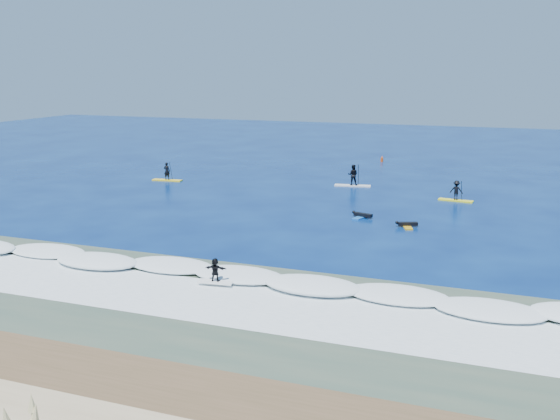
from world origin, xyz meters
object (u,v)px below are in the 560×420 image
(sup_paddler_center, at_px, (353,177))
(wave_surfer, at_px, (215,272))
(sup_paddler_left, at_px, (167,174))
(prone_paddler_far, at_px, (362,216))
(marker_buoy, at_px, (382,159))
(prone_paddler_near, at_px, (407,225))
(sup_paddler_right, at_px, (456,192))

(sup_paddler_center, relative_size, wave_surfer, 1.87)
(sup_paddler_left, xyz_separation_m, wave_surfer, (16.90, -24.54, 0.10))
(prone_paddler_far, bearing_deg, marker_buoy, 24.46)
(prone_paddler_far, relative_size, marker_buoy, 2.82)
(sup_paddler_center, relative_size, prone_paddler_near, 1.70)
(sup_paddler_center, bearing_deg, wave_surfer, -99.07)
(sup_paddler_center, xyz_separation_m, sup_paddler_right, (9.20, -3.41, -0.10))
(sup_paddler_left, height_order, marker_buoy, sup_paddler_left)
(prone_paddler_near, bearing_deg, sup_paddler_right, -34.46)
(sup_paddler_right, distance_m, prone_paddler_far, 9.92)
(sup_paddler_center, xyz_separation_m, prone_paddler_far, (3.45, -11.47, -0.70))
(marker_buoy, bearing_deg, prone_paddler_near, -75.79)
(sup_paddler_left, height_order, sup_paddler_right, sup_paddler_left)
(prone_paddler_near, relative_size, prone_paddler_far, 0.96)
(sup_paddler_left, height_order, wave_surfer, sup_paddler_left)
(sup_paddler_right, xyz_separation_m, wave_surfer, (-9.27, -24.39, -0.01))
(sup_paddler_left, relative_size, marker_buoy, 4.02)
(prone_paddler_near, distance_m, marker_buoy, 29.34)
(sup_paddler_center, relative_size, sup_paddler_right, 1.19)
(prone_paddler_far, distance_m, wave_surfer, 16.71)
(prone_paddler_far, relative_size, wave_surfer, 1.15)
(sup_paddler_right, xyz_separation_m, prone_paddler_far, (-5.74, -8.06, -0.60))
(sup_paddler_right, bearing_deg, prone_paddler_near, -96.68)
(prone_paddler_near, height_order, marker_buoy, marker_buoy)
(prone_paddler_far, height_order, marker_buoy, marker_buoy)
(sup_paddler_left, bearing_deg, sup_paddler_center, 5.59)
(wave_surfer, distance_m, marker_buoy, 43.22)
(prone_paddler_near, bearing_deg, sup_paddler_left, 47.11)
(sup_paddler_center, distance_m, marker_buoy, 15.44)
(prone_paddler_far, xyz_separation_m, marker_buoy, (-3.84, 26.89, 0.17))
(prone_paddler_far, height_order, wave_surfer, wave_surfer)
(sup_paddler_right, height_order, prone_paddler_near, sup_paddler_right)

